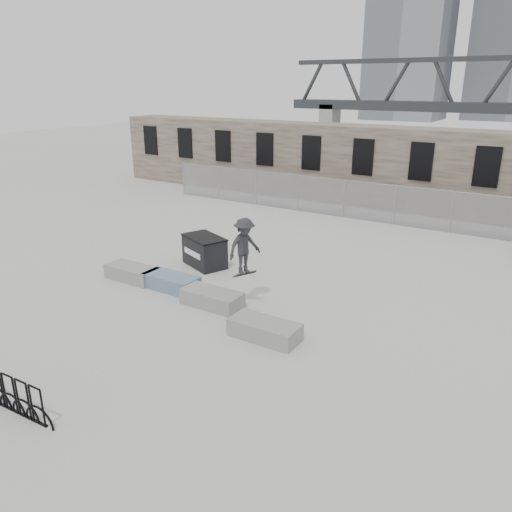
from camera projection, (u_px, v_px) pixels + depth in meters
The scene contains 9 objects.
ground at pixel (196, 297), 16.74m from camera, with size 120.00×120.00×0.00m, color beige.
stone_wall at pixel (370, 166), 28.98m from camera, with size 36.00×2.58×4.50m.
chainlink_fence at pixel (344, 198), 26.39m from camera, with size 22.06×0.06×2.02m.
planter_far_left at pixel (132, 272), 18.17m from camera, with size 2.00×0.90×0.51m.
planter_center_left at pixel (171, 281), 17.33m from camera, with size 2.00×0.90×0.51m.
planter_center_right at pixel (212, 298), 16.02m from camera, with size 2.00×0.90×0.51m.
planter_offset at pixel (265, 329), 13.97m from camera, with size 2.00×0.90×0.51m.
dumpster at pixel (205, 251), 19.45m from camera, with size 2.09×1.71×1.19m.
skateboarder at pixel (244, 246), 15.65m from camera, with size 1.02×1.33×2.00m.
Camera 1 is at (9.89, -11.92, 6.81)m, focal length 35.00 mm.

